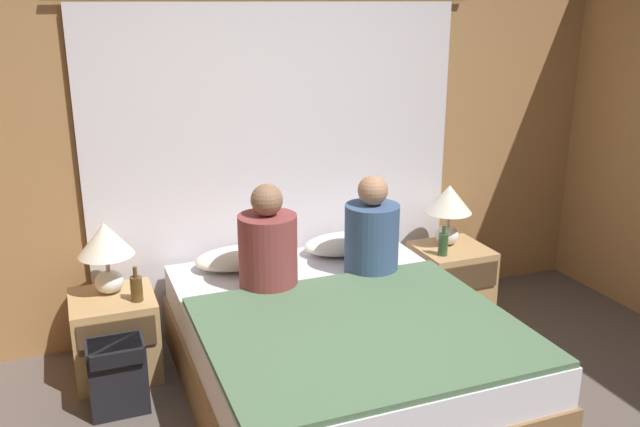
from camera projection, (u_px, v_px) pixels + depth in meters
name	position (u px, v px, depth m)	size (l,w,h in m)	color
wall_back	(275.00, 139.00, 4.38)	(4.85, 0.06, 2.50)	#A37547
curtain_panel	(279.00, 169.00, 4.38)	(2.64, 0.02, 2.13)	silver
bed	(339.00, 353.00, 3.71)	(1.61, 1.96, 0.53)	olive
nightstand_left	(115.00, 335.00, 3.94)	(0.47, 0.47, 0.49)	tan
nightstand_right	(450.00, 280.00, 4.71)	(0.47, 0.47, 0.49)	tan
lamp_left	(106.00, 246.00, 3.84)	(0.32, 0.32, 0.42)	silver
lamp_right	(449.00, 205.00, 4.62)	(0.32, 0.32, 0.42)	silver
pillow_left	(239.00, 258.00, 4.18)	(0.54, 0.33, 0.12)	silver
pillow_right	(344.00, 244.00, 4.42)	(0.54, 0.33, 0.12)	silver
blanket_on_bed	(362.00, 329.00, 3.37)	(1.55, 1.33, 0.03)	#4C6B4C
person_left_in_bed	(268.00, 246.00, 3.83)	(0.34, 0.34, 0.61)	brown
person_right_in_bed	(372.00, 233.00, 4.05)	(0.33, 0.33, 0.60)	#38517A
beer_bottle_on_left_stand	(136.00, 288.00, 3.80)	(0.07, 0.07, 0.20)	#513819
beer_bottle_on_right_stand	(443.00, 244.00, 4.48)	(0.06, 0.06, 0.21)	#2D4C28
backpack_on_floor	(117.00, 372.00, 3.58)	(0.30, 0.23, 0.40)	black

